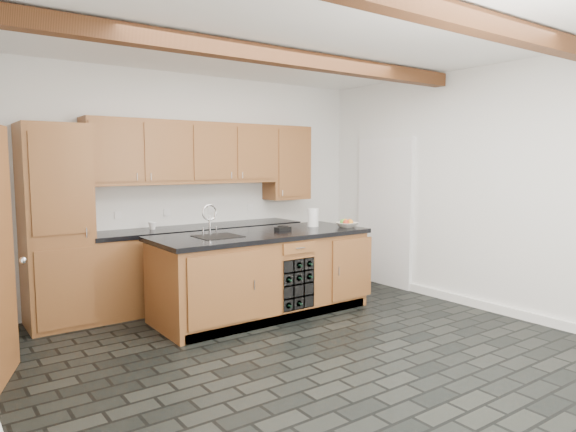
{
  "coord_description": "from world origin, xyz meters",
  "views": [
    {
      "loc": [
        -2.79,
        -3.48,
        1.7
      ],
      "look_at": [
        0.3,
        0.8,
        1.16
      ],
      "focal_mm": 32.0,
      "sensor_mm": 36.0,
      "label": 1
    }
  ],
  "objects_px": {
    "fruit_bowl": "(347,225)",
    "kitchen_scale": "(283,228)",
    "island": "(263,273)",
    "paper_towel": "(313,218)"
  },
  "relations": [
    {
      "from": "kitchen_scale",
      "to": "paper_towel",
      "type": "relative_size",
      "value": 0.85
    },
    {
      "from": "island",
      "to": "kitchen_scale",
      "type": "height_order",
      "value": "kitchen_scale"
    },
    {
      "from": "island",
      "to": "fruit_bowl",
      "type": "xyz_separation_m",
      "value": [
        1.07,
        -0.2,
        0.5
      ]
    },
    {
      "from": "paper_towel",
      "to": "island",
      "type": "bearing_deg",
      "value": -173.37
    },
    {
      "from": "kitchen_scale",
      "to": "paper_towel",
      "type": "distance_m",
      "value": 0.53
    },
    {
      "from": "fruit_bowl",
      "to": "kitchen_scale",
      "type": "bearing_deg",
      "value": 165.2
    },
    {
      "from": "island",
      "to": "fruit_bowl",
      "type": "height_order",
      "value": "fruit_bowl"
    },
    {
      "from": "island",
      "to": "paper_towel",
      "type": "height_order",
      "value": "paper_towel"
    },
    {
      "from": "paper_towel",
      "to": "fruit_bowl",
      "type": "bearing_deg",
      "value": -46.07
    },
    {
      "from": "kitchen_scale",
      "to": "fruit_bowl",
      "type": "height_order",
      "value": "fruit_bowl"
    }
  ]
}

